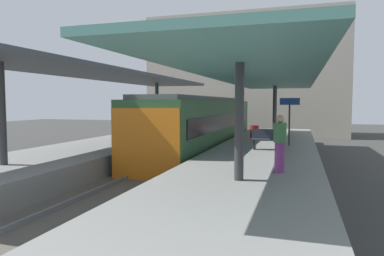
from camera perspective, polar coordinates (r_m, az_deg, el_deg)
The scene contains 14 objects.
ground_plane at distance 15.03m, azimuth -3.74°, elevation -7.34°, with size 80.00×80.00×0.00m, color #383835.
platform_left at distance 16.67m, azimuth -16.07°, elevation -4.62°, with size 4.40×28.00×1.00m, color gray.
platform_right at distance 14.06m, azimuth 10.96°, elevation -6.14°, with size 4.40×28.00×1.00m, color gray.
track_ballast at distance 15.02m, azimuth -3.74°, elevation -6.97°, with size 3.20×28.00×0.20m, color #59544C.
rail_near_side at distance 15.25m, azimuth -6.28°, elevation -6.16°, with size 0.08×28.00×0.14m, color slate.
rail_far_side at distance 14.75m, azimuth -1.11°, elevation -6.50°, with size 0.08×28.00×0.14m, color slate.
commuter_train at distance 19.99m, azimuth 1.88°, elevation 0.51°, with size 2.78×15.82×3.10m.
canopy_left at distance 17.72m, azimuth -13.81°, elevation 8.28°, with size 4.18×21.00×3.44m.
canopy_right at distance 15.26m, azimuth 11.73°, elevation 7.98°, with size 4.18×21.00×3.16m.
platform_bench at distance 15.19m, azimuth 12.25°, elevation -1.72°, with size 1.40×0.41×0.86m.
platform_sign at distance 16.91m, azimuth 15.58°, elevation 2.74°, with size 0.90×0.08×2.21m.
litter_bin at distance 18.81m, azimuth 10.12°, elevation -0.79°, with size 0.44×0.44×0.80m, color maroon.
passenger_near_bench at distance 10.23m, azimuth 14.09°, elevation -2.36°, with size 0.36×0.36×1.64m.
station_building_backdrop at distance 34.22m, azimuth 8.79°, elevation 8.27°, with size 18.00×6.00×11.00m, color #A89E8E.
Camera 1 is at (5.29, -13.75, 2.98)m, focal length 32.81 mm.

